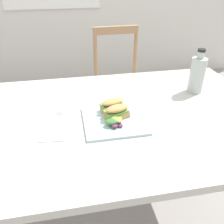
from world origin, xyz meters
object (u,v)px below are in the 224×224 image
at_px(chair_wooden_far, 119,83).
at_px(bottle_cold_brew, 197,77).
at_px(fork_on_napkin, 57,122).
at_px(dining_table, 120,137).
at_px(plate_lunch, 114,120).
at_px(sandwich_half_back, 113,105).
at_px(sandwich_half_front, 117,112).

bearing_deg(chair_wooden_far, bottle_cold_brew, -76.20).
distance_m(chair_wooden_far, fork_on_napkin, 1.12).
xyz_separation_m(dining_table, fork_on_napkin, (-0.26, -0.02, 0.13)).
relative_size(dining_table, fork_on_napkin, 7.01).
bearing_deg(plate_lunch, chair_wooden_far, 76.32).
bearing_deg(sandwich_half_back, chair_wooden_far, 75.83).
bearing_deg(fork_on_napkin, sandwich_half_front, -5.45).
height_order(sandwich_half_front, fork_on_napkin, sandwich_half_front).
relative_size(dining_table, chair_wooden_far, 1.50).
relative_size(plate_lunch, sandwich_half_front, 2.22).
relative_size(plate_lunch, fork_on_napkin, 1.29).
bearing_deg(bottle_cold_brew, plate_lunch, -156.62).
xyz_separation_m(dining_table, plate_lunch, (-0.04, -0.05, 0.13)).
bearing_deg(sandwich_half_front, chair_wooden_far, 76.93).
height_order(fork_on_napkin, bottle_cold_brew, bottle_cold_brew).
distance_m(chair_wooden_far, bottle_cold_brew, 0.91).
xyz_separation_m(dining_table, bottle_cold_brew, (0.40, 0.14, 0.20)).
bearing_deg(bottle_cold_brew, sandwich_half_back, -163.84).
xyz_separation_m(plate_lunch, sandwich_half_back, (0.01, 0.07, 0.03)).
distance_m(dining_table, chair_wooden_far, 0.99).
bearing_deg(sandwich_half_back, fork_on_napkin, -171.70).
bearing_deg(chair_wooden_far, sandwich_half_back, -104.17).
xyz_separation_m(sandwich_half_back, fork_on_napkin, (-0.23, -0.03, -0.03)).
xyz_separation_m(sandwich_half_front, bottle_cold_brew, (0.43, 0.18, 0.04)).
xyz_separation_m(chair_wooden_far, bottle_cold_brew, (0.20, -0.81, 0.37)).
distance_m(sandwich_half_front, fork_on_napkin, 0.24).
height_order(chair_wooden_far, plate_lunch, chair_wooden_far).
bearing_deg(fork_on_napkin, bottle_cold_brew, 13.49).
bearing_deg(sandwich_half_front, plate_lunch, -146.08).
bearing_deg(chair_wooden_far, plate_lunch, -103.68).
bearing_deg(chair_wooden_far, fork_on_napkin, -115.72).
distance_m(sandwich_half_back, bottle_cold_brew, 0.46).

